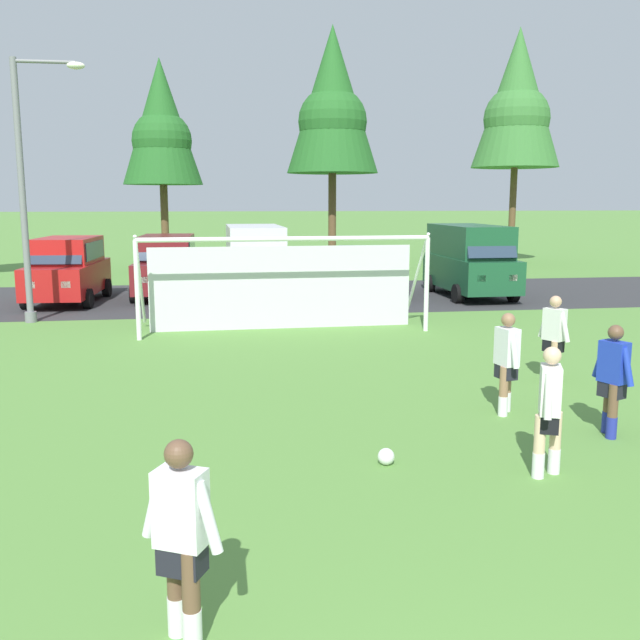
{
  "coord_description": "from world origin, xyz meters",
  "views": [
    {
      "loc": [
        -1.59,
        -2.04,
        3.39
      ],
      "look_at": [
        0.28,
        10.84,
        1.17
      ],
      "focal_mm": 39.5,
      "sensor_mm": 36.0,
      "label": 1
    }
  ],
  "objects_px": {
    "soccer_goal": "(283,281)",
    "street_lamp": "(29,189)",
    "player_winger_right": "(182,542)",
    "parked_car_slot_center_left": "(255,260)",
    "player_midfield_center": "(506,364)",
    "player_defender_far": "(554,339)",
    "parked_car_slot_far_left": "(68,269)",
    "player_trailing_back": "(549,412)",
    "parked_car_slot_center_right": "(470,259)",
    "soccer_ball": "(386,457)",
    "parked_car_slot_left": "(167,265)",
    "player_winger_left": "(612,381)",
    "parked_car_slot_center": "(366,270)"
  },
  "relations": [
    {
      "from": "parked_car_slot_center_left",
      "to": "parked_car_slot_center_right",
      "type": "xyz_separation_m",
      "value": [
        7.56,
        -0.42,
        0.0
      ]
    },
    {
      "from": "player_winger_right",
      "to": "soccer_goal",
      "type": "bearing_deg",
      "value": 81.37
    },
    {
      "from": "soccer_goal",
      "to": "player_trailing_back",
      "type": "xyz_separation_m",
      "value": [
        2.31,
        -10.43,
        -0.47
      ]
    },
    {
      "from": "parked_car_slot_center_left",
      "to": "parked_car_slot_center_right",
      "type": "relative_size",
      "value": 1.0
    },
    {
      "from": "player_defender_far",
      "to": "player_winger_left",
      "type": "xyz_separation_m",
      "value": [
        -0.61,
        -3.04,
        0.0
      ]
    },
    {
      "from": "parked_car_slot_far_left",
      "to": "player_midfield_center",
      "type": "bearing_deg",
      "value": -55.87
    },
    {
      "from": "parked_car_slot_left",
      "to": "soccer_ball",
      "type": "bearing_deg",
      "value": -76.97
    },
    {
      "from": "parked_car_slot_far_left",
      "to": "street_lamp",
      "type": "xyz_separation_m",
      "value": [
        -0.1,
        -3.89,
        2.59
      ]
    },
    {
      "from": "parked_car_slot_center_left",
      "to": "parked_car_slot_far_left",
      "type": "bearing_deg",
      "value": 179.14
    },
    {
      "from": "player_midfield_center",
      "to": "parked_car_slot_center_right",
      "type": "xyz_separation_m",
      "value": [
        4.31,
        13.46,
        0.52
      ]
    },
    {
      "from": "player_defender_far",
      "to": "parked_car_slot_center_left",
      "type": "xyz_separation_m",
      "value": [
        -4.94,
        12.09,
        0.52
      ]
    },
    {
      "from": "player_winger_right",
      "to": "parked_car_slot_far_left",
      "type": "bearing_deg",
      "value": 103.55
    },
    {
      "from": "soccer_goal",
      "to": "player_defender_far",
      "type": "xyz_separation_m",
      "value": [
        4.52,
        -6.1,
        -0.47
      ]
    },
    {
      "from": "player_winger_right",
      "to": "street_lamp",
      "type": "bearing_deg",
      "value": 107.15
    },
    {
      "from": "player_midfield_center",
      "to": "soccer_ball",
      "type": "bearing_deg",
      "value": -141.71
    },
    {
      "from": "player_defender_far",
      "to": "parked_car_slot_left",
      "type": "distance_m",
      "value": 15.35
    },
    {
      "from": "soccer_ball",
      "to": "street_lamp",
      "type": "height_order",
      "value": "street_lamp"
    },
    {
      "from": "player_winger_right",
      "to": "parked_car_slot_left",
      "type": "relative_size",
      "value": 0.35
    },
    {
      "from": "player_midfield_center",
      "to": "parked_car_slot_left",
      "type": "bearing_deg",
      "value": 112.91
    },
    {
      "from": "player_trailing_back",
      "to": "street_lamp",
      "type": "distance_m",
      "value": 15.8
    },
    {
      "from": "soccer_goal",
      "to": "player_winger_right",
      "type": "xyz_separation_m",
      "value": [
        -2.0,
        -13.19,
        -0.47
      ]
    },
    {
      "from": "parked_car_slot_far_left",
      "to": "street_lamp",
      "type": "height_order",
      "value": "street_lamp"
    },
    {
      "from": "player_winger_right",
      "to": "parked_car_slot_left",
      "type": "xyz_separation_m",
      "value": [
        -1.47,
        20.19,
        0.29
      ]
    },
    {
      "from": "street_lamp",
      "to": "parked_car_slot_center_left",
      "type": "bearing_deg",
      "value": 30.95
    },
    {
      "from": "player_midfield_center",
      "to": "parked_car_slot_center_left",
      "type": "xyz_separation_m",
      "value": [
        -3.24,
        13.89,
        0.52
      ]
    },
    {
      "from": "parked_car_slot_left",
      "to": "parked_car_slot_center_right",
      "type": "relative_size",
      "value": 0.97
    },
    {
      "from": "player_defender_far",
      "to": "parked_car_slot_far_left",
      "type": "relative_size",
      "value": 0.35
    },
    {
      "from": "parked_car_slot_left",
      "to": "parked_car_slot_center_left",
      "type": "bearing_deg",
      "value": -18.39
    },
    {
      "from": "player_midfield_center",
      "to": "parked_car_slot_center_left",
      "type": "bearing_deg",
      "value": 103.15
    },
    {
      "from": "soccer_ball",
      "to": "parked_car_slot_center_right",
      "type": "distance_m",
      "value": 16.82
    },
    {
      "from": "soccer_ball",
      "to": "player_trailing_back",
      "type": "bearing_deg",
      "value": -18.5
    },
    {
      "from": "parked_car_slot_center_left",
      "to": "parked_car_slot_center_right",
      "type": "height_order",
      "value": "same"
    },
    {
      "from": "soccer_ball",
      "to": "parked_car_slot_left",
      "type": "height_order",
      "value": "parked_car_slot_left"
    },
    {
      "from": "parked_car_slot_center",
      "to": "player_trailing_back",
      "type": "bearing_deg",
      "value": -94.36
    },
    {
      "from": "soccer_goal",
      "to": "street_lamp",
      "type": "relative_size",
      "value": 1.05
    },
    {
      "from": "parked_car_slot_center_right",
      "to": "soccer_ball",
      "type": "bearing_deg",
      "value": -113.62
    },
    {
      "from": "soccer_goal",
      "to": "player_trailing_back",
      "type": "distance_m",
      "value": 10.7
    },
    {
      "from": "player_winger_right",
      "to": "parked_car_slot_center",
      "type": "height_order",
      "value": "parked_car_slot_center"
    },
    {
      "from": "soccer_goal",
      "to": "street_lamp",
      "type": "height_order",
      "value": "street_lamp"
    },
    {
      "from": "street_lamp",
      "to": "player_winger_right",
      "type": "bearing_deg",
      "value": -72.85
    },
    {
      "from": "parked_car_slot_center_right",
      "to": "parked_car_slot_far_left",
      "type": "bearing_deg",
      "value": 177.86
    },
    {
      "from": "player_winger_right",
      "to": "street_lamp",
      "type": "height_order",
      "value": "street_lamp"
    },
    {
      "from": "player_winger_right",
      "to": "player_trailing_back",
      "type": "relative_size",
      "value": 1.0
    },
    {
      "from": "street_lamp",
      "to": "player_winger_left",
      "type": "bearing_deg",
      "value": -46.74
    },
    {
      "from": "parked_car_slot_center_right",
      "to": "soccer_goal",
      "type": "bearing_deg",
      "value": -142.07
    },
    {
      "from": "player_winger_left",
      "to": "parked_car_slot_center_left",
      "type": "bearing_deg",
      "value": 105.97
    },
    {
      "from": "parked_car_slot_center_left",
      "to": "parked_car_slot_center_right",
      "type": "distance_m",
      "value": 7.57
    },
    {
      "from": "soccer_goal",
      "to": "parked_car_slot_center_left",
      "type": "distance_m",
      "value": 6.0
    },
    {
      "from": "player_defender_far",
      "to": "player_winger_left",
      "type": "distance_m",
      "value": 3.1
    },
    {
      "from": "player_winger_left",
      "to": "parked_car_slot_far_left",
      "type": "relative_size",
      "value": 0.35
    }
  ]
}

